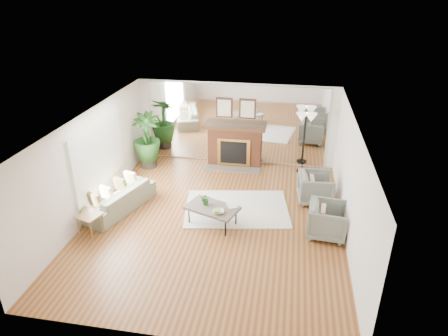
% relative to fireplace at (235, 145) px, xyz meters
% --- Properties ---
extents(ground, '(7.00, 7.00, 0.00)m').
position_rel_fireplace_xyz_m(ground, '(0.00, -3.26, -0.66)').
color(ground, brown).
rests_on(ground, ground).
extents(wall_left, '(0.02, 7.00, 2.50)m').
position_rel_fireplace_xyz_m(wall_left, '(-2.99, -3.26, 0.59)').
color(wall_left, silver).
rests_on(wall_left, ground).
extents(wall_right, '(0.02, 7.00, 2.50)m').
position_rel_fireplace_xyz_m(wall_right, '(2.99, -3.26, 0.59)').
color(wall_right, silver).
rests_on(wall_right, ground).
extents(wall_back, '(6.00, 0.02, 2.50)m').
position_rel_fireplace_xyz_m(wall_back, '(0.00, 0.23, 0.59)').
color(wall_back, silver).
rests_on(wall_back, ground).
extents(mirror_panel, '(5.40, 0.04, 2.40)m').
position_rel_fireplace_xyz_m(mirror_panel, '(0.00, 0.21, 0.59)').
color(mirror_panel, silver).
rests_on(mirror_panel, wall_back).
extents(window_panel, '(0.04, 2.40, 1.50)m').
position_rel_fireplace_xyz_m(window_panel, '(-2.96, -2.86, 0.69)').
color(window_panel, '#B2E09E').
rests_on(window_panel, wall_left).
extents(fireplace, '(1.85, 0.83, 2.05)m').
position_rel_fireplace_xyz_m(fireplace, '(0.00, 0.00, 0.00)').
color(fireplace, brown).
rests_on(fireplace, ground).
extents(area_rug, '(2.81, 2.22, 0.03)m').
position_rel_fireplace_xyz_m(area_rug, '(0.45, -2.63, -0.65)').
color(area_rug, silver).
rests_on(area_rug, ground).
extents(coffee_table, '(1.35, 1.06, 0.47)m').
position_rel_fireplace_xyz_m(coffee_table, '(-0.01, -3.41, -0.23)').
color(coffee_table, '#675C51').
rests_on(coffee_table, ground).
extents(sofa, '(1.40, 2.20, 0.60)m').
position_rel_fireplace_xyz_m(sofa, '(-2.45, -3.13, -0.36)').
color(sofa, gray).
rests_on(sofa, ground).
extents(armchair_back, '(0.93, 0.91, 0.78)m').
position_rel_fireplace_xyz_m(armchair_back, '(2.39, -1.90, -0.27)').
color(armchair_back, gray).
rests_on(armchair_back, ground).
extents(armchair_front, '(0.94, 0.91, 0.77)m').
position_rel_fireplace_xyz_m(armchair_front, '(2.60, -3.40, -0.27)').
color(armchair_front, gray).
rests_on(armchair_front, ground).
extents(side_table, '(0.58, 0.58, 0.53)m').
position_rel_fireplace_xyz_m(side_table, '(-2.60, -4.31, -0.21)').
color(side_table, olive).
rests_on(side_table, ground).
extents(potted_ficus, '(0.94, 0.94, 1.70)m').
position_rel_fireplace_xyz_m(potted_ficus, '(-2.57, -0.60, 0.25)').
color(potted_ficus, black).
rests_on(potted_ficus, ground).
extents(floor_lamp, '(0.59, 0.33, 1.81)m').
position_rel_fireplace_xyz_m(floor_lamp, '(2.07, -0.16, 0.89)').
color(floor_lamp, black).
rests_on(floor_lamp, ground).
extents(tabletop_plant, '(0.27, 0.24, 0.28)m').
position_rel_fireplace_xyz_m(tabletop_plant, '(-0.18, -3.33, -0.05)').
color(tabletop_plant, '#2B5B21').
rests_on(tabletop_plant, coffee_table).
extents(fruit_bowl, '(0.31, 0.31, 0.06)m').
position_rel_fireplace_xyz_m(fruit_bowl, '(0.17, -3.65, -0.15)').
color(fruit_bowl, olive).
rests_on(fruit_bowl, coffee_table).
extents(book, '(0.31, 0.35, 0.02)m').
position_rel_fireplace_xyz_m(book, '(0.34, -3.34, -0.18)').
color(book, olive).
rests_on(book, coffee_table).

